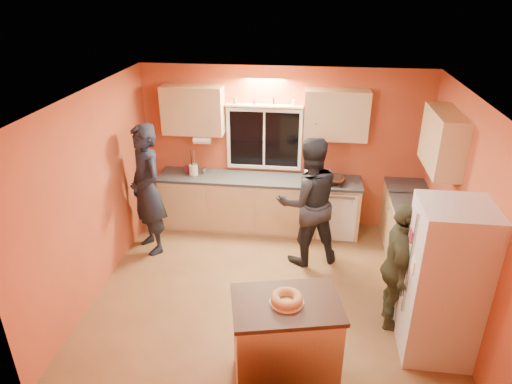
# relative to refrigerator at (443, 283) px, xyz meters

# --- Properties ---
(ground) EXTENTS (4.50, 4.50, 0.00)m
(ground) POSITION_rel_refrigerator_xyz_m (-1.89, 0.80, -0.90)
(ground) COLOR brown
(ground) RESTS_ON ground
(room_shell) EXTENTS (4.54, 4.04, 2.61)m
(room_shell) POSITION_rel_refrigerator_xyz_m (-1.77, 1.21, 0.72)
(room_shell) COLOR #CA5833
(room_shell) RESTS_ON ground
(back_counter) EXTENTS (4.23, 0.62, 0.90)m
(back_counter) POSITION_rel_refrigerator_xyz_m (-1.88, 2.50, -0.45)
(back_counter) COLOR tan
(back_counter) RESTS_ON ground
(right_counter) EXTENTS (0.62, 1.84, 0.90)m
(right_counter) POSITION_rel_refrigerator_xyz_m (0.06, 1.30, -0.45)
(right_counter) COLOR tan
(right_counter) RESTS_ON ground
(refrigerator) EXTENTS (0.72, 0.70, 1.80)m
(refrigerator) POSITION_rel_refrigerator_xyz_m (0.00, 0.00, 0.00)
(refrigerator) COLOR silver
(refrigerator) RESTS_ON ground
(island) EXTENTS (1.17, 0.92, 1.00)m
(island) POSITION_rel_refrigerator_xyz_m (-1.60, -0.65, -0.39)
(island) COLOR tan
(island) RESTS_ON ground
(bundt_pastry) EXTENTS (0.31, 0.31, 0.09)m
(bundt_pastry) POSITION_rel_refrigerator_xyz_m (-1.60, -0.65, 0.15)
(bundt_pastry) COLOR tan
(bundt_pastry) RESTS_ON island
(person_left) EXTENTS (0.83, 0.85, 1.97)m
(person_left) POSITION_rel_refrigerator_xyz_m (-3.78, 1.65, 0.09)
(person_left) COLOR black
(person_left) RESTS_ON ground
(person_center) EXTENTS (1.11, 0.98, 1.89)m
(person_center) POSITION_rel_refrigerator_xyz_m (-1.44, 1.64, 0.05)
(person_center) COLOR black
(person_center) RESTS_ON ground
(person_right) EXTENTS (0.47, 0.98, 1.62)m
(person_right) POSITION_rel_refrigerator_xyz_m (-0.39, 0.36, -0.09)
(person_right) COLOR #353924
(person_right) RESTS_ON ground
(mixing_bowl) EXTENTS (0.42, 0.42, 0.09)m
(mixing_bowl) POSITION_rel_refrigerator_xyz_m (-1.08, 2.45, 0.05)
(mixing_bowl) COLOR black
(mixing_bowl) RESTS_ON back_counter
(utensil_crock) EXTENTS (0.14, 0.14, 0.17)m
(utensil_crock) POSITION_rel_refrigerator_xyz_m (-3.30, 2.49, 0.09)
(utensil_crock) COLOR beige
(utensil_crock) RESTS_ON back_counter
(potted_plant) EXTENTS (0.32, 0.28, 0.32)m
(potted_plant) POSITION_rel_refrigerator_xyz_m (0.13, 0.69, 0.16)
(potted_plant) COLOR gray
(potted_plant) RESTS_ON right_counter
(red_box) EXTENTS (0.18, 0.16, 0.07)m
(red_box) POSITION_rel_refrigerator_xyz_m (0.05, 1.69, 0.04)
(red_box) COLOR maroon
(red_box) RESTS_ON right_counter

